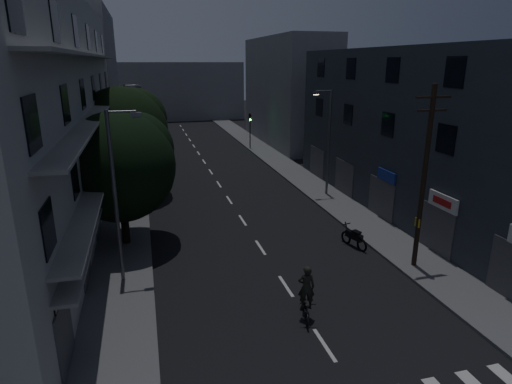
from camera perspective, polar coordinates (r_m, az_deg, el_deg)
name	(u,v)px	position (r m, az deg, el deg)	size (l,w,h in m)	color
ground	(218,183)	(37.32, -5.10, 1.24)	(160.00, 160.00, 0.00)	black
sidewalk_left	(128,188)	(36.86, -16.66, 0.49)	(3.00, 90.00, 0.15)	#565659
sidewalk_right	(299,176)	(39.19, 5.77, 2.10)	(3.00, 90.00, 0.15)	#565659
lane_markings	(207,166)	(43.30, -6.52, 3.41)	(0.15, 60.50, 0.01)	beige
building_left	(39,115)	(29.24, -27.01, 9.09)	(7.00, 36.00, 14.00)	#A5A5A0
building_right	(423,134)	(30.64, 21.39, 7.21)	(6.19, 28.00, 11.00)	#282E37
building_far_left	(89,79)	(58.79, -21.36, 13.84)	(6.00, 20.00, 16.00)	slate
building_far_right	(287,91)	(55.53, 4.19, 13.24)	(6.00, 20.00, 13.00)	slate
building_far_end	(174,91)	(80.81, -10.83, 13.09)	(24.00, 8.00, 10.00)	slate
tree_near	(120,162)	(24.47, -17.63, 3.80)	(6.08, 6.08, 7.50)	black
tree_mid	(123,129)	(33.46, -17.29, 8.03)	(6.72, 6.72, 8.27)	black
tree_far	(127,123)	(46.70, -16.76, 8.81)	(4.99, 4.99, 6.17)	black
traffic_signal_far_right	(250,123)	(51.24, -0.80, 9.15)	(0.28, 0.37, 4.10)	black
traffic_signal_far_left	(140,127)	(49.57, -15.23, 8.30)	(0.28, 0.37, 4.10)	black
street_lamp_left_near	(117,190)	(20.12, -18.04, 0.29)	(1.51, 0.25, 8.00)	#5C5D64
street_lamp_right	(328,138)	(33.00, 9.52, 7.18)	(1.51, 0.25, 8.00)	#53575A
street_lamp_left_far	(129,124)	(41.27, -16.60, 8.65)	(1.51, 0.25, 8.00)	#53545A
utility_pole	(424,175)	(22.03, 21.52, 2.07)	(1.80, 0.24, 9.00)	black
bus_stop_sign	(416,233)	(22.90, 20.56, -5.14)	(0.06, 0.35, 2.52)	#595B60
motorcycle	(354,238)	(24.95, 12.93, -6.01)	(0.81, 2.03, 1.33)	black
cyclist	(306,301)	(17.98, 6.66, -14.25)	(1.06, 1.97, 2.37)	black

